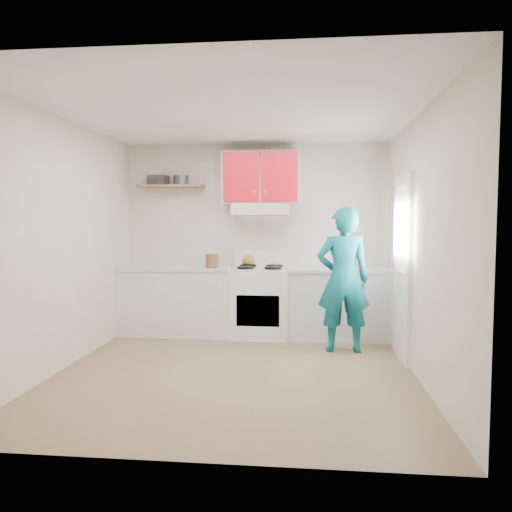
# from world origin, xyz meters

# --- Properties ---
(floor) EXTENTS (3.80, 3.80, 0.00)m
(floor) POSITION_xyz_m (0.00, 0.00, 0.00)
(floor) COLOR brown
(floor) RESTS_ON ground
(ceiling) EXTENTS (3.60, 3.80, 0.04)m
(ceiling) POSITION_xyz_m (0.00, 0.00, 2.60)
(ceiling) COLOR white
(ceiling) RESTS_ON floor
(back_wall) EXTENTS (3.60, 0.04, 2.60)m
(back_wall) POSITION_xyz_m (0.00, 1.90, 1.30)
(back_wall) COLOR beige
(back_wall) RESTS_ON floor
(front_wall) EXTENTS (3.60, 0.04, 2.60)m
(front_wall) POSITION_xyz_m (0.00, -1.90, 1.30)
(front_wall) COLOR beige
(front_wall) RESTS_ON floor
(left_wall) EXTENTS (0.04, 3.80, 2.60)m
(left_wall) POSITION_xyz_m (-1.80, 0.00, 1.30)
(left_wall) COLOR beige
(left_wall) RESTS_ON floor
(right_wall) EXTENTS (0.04, 3.80, 2.60)m
(right_wall) POSITION_xyz_m (1.80, 0.00, 1.30)
(right_wall) COLOR beige
(right_wall) RESTS_ON floor
(door) EXTENTS (0.05, 0.85, 2.05)m
(door) POSITION_xyz_m (1.78, 0.70, 1.02)
(door) COLOR white
(door) RESTS_ON floor
(door_glass) EXTENTS (0.01, 0.55, 0.95)m
(door_glass) POSITION_xyz_m (1.75, 0.70, 1.45)
(door_glass) COLOR white
(door_glass) RESTS_ON door
(counter_left) EXTENTS (1.52, 0.60, 0.90)m
(counter_left) POSITION_xyz_m (-1.04, 1.60, 0.45)
(counter_left) COLOR silver
(counter_left) RESTS_ON floor
(counter_right) EXTENTS (1.32, 0.60, 0.90)m
(counter_right) POSITION_xyz_m (1.14, 1.60, 0.45)
(counter_right) COLOR silver
(counter_right) RESTS_ON floor
(stove) EXTENTS (0.76, 0.65, 0.92)m
(stove) POSITION_xyz_m (0.10, 1.57, 0.46)
(stove) COLOR white
(stove) RESTS_ON floor
(range_hood) EXTENTS (0.76, 0.44, 0.15)m
(range_hood) POSITION_xyz_m (0.10, 1.68, 1.70)
(range_hood) COLOR silver
(range_hood) RESTS_ON back_wall
(upper_cabinets) EXTENTS (1.02, 0.33, 0.70)m
(upper_cabinets) POSITION_xyz_m (0.10, 1.73, 2.12)
(upper_cabinets) COLOR red
(upper_cabinets) RESTS_ON back_wall
(shelf) EXTENTS (0.90, 0.30, 0.04)m
(shelf) POSITION_xyz_m (-1.15, 1.75, 2.02)
(shelf) COLOR brown
(shelf) RESTS_ON back_wall
(books) EXTENTS (0.29, 0.23, 0.13)m
(books) POSITION_xyz_m (-1.33, 1.76, 2.10)
(books) COLOR #363036
(books) RESTS_ON shelf
(tin) EXTENTS (0.26, 0.26, 0.13)m
(tin) POSITION_xyz_m (-1.00, 1.73, 2.10)
(tin) COLOR #333D4C
(tin) RESTS_ON shelf
(kettle) EXTENTS (0.20, 0.20, 0.16)m
(kettle) POSITION_xyz_m (-0.08, 1.83, 1.00)
(kettle) COLOR olive
(kettle) RESTS_ON stove
(crock) EXTENTS (0.22, 0.22, 0.20)m
(crock) POSITION_xyz_m (-0.54, 1.51, 1.00)
(crock) COLOR #513223
(crock) RESTS_ON counter_left
(cutting_board) EXTENTS (0.32, 0.23, 0.02)m
(cutting_board) POSITION_xyz_m (0.80, 1.51, 0.91)
(cutting_board) COLOR olive
(cutting_board) RESTS_ON counter_right
(silicone_mat) EXTENTS (0.33, 0.29, 0.01)m
(silicone_mat) POSITION_xyz_m (1.47, 1.50, 0.90)
(silicone_mat) COLOR red
(silicone_mat) RESTS_ON counter_right
(person) EXTENTS (0.65, 0.45, 1.71)m
(person) POSITION_xyz_m (1.14, 0.92, 0.85)
(person) COLOR #0D6776
(person) RESTS_ON floor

